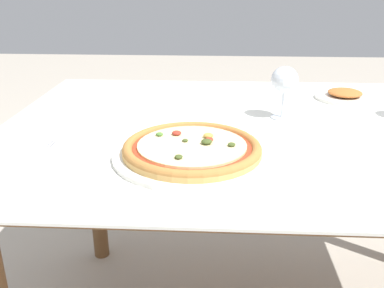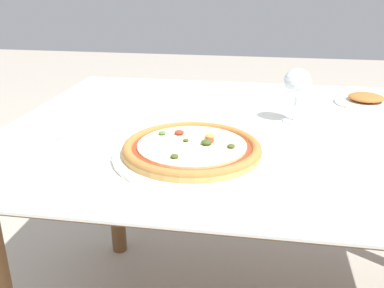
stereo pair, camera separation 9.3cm
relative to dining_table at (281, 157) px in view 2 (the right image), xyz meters
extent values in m
cube|color=brown|center=(0.00, 0.00, 0.05)|extent=(1.34, 0.89, 0.04)
cube|color=silver|center=(0.00, 0.00, 0.07)|extent=(1.44, 0.99, 0.01)
cylinder|color=brown|center=(-0.61, 0.38, -0.30)|extent=(0.06, 0.06, 0.67)
cylinder|color=white|center=(-0.20, -0.21, 0.08)|extent=(0.35, 0.35, 0.01)
cylinder|color=tan|center=(-0.20, -0.21, 0.09)|extent=(0.30, 0.30, 0.01)
torus|color=#B27538|center=(-0.20, -0.21, 0.10)|extent=(0.30, 0.30, 0.02)
cylinder|color=#BC381E|center=(-0.20, -0.21, 0.10)|extent=(0.26, 0.26, 0.00)
cylinder|color=beige|center=(-0.20, -0.21, 0.10)|extent=(0.24, 0.24, 0.00)
ellipsoid|color=#425123|center=(-0.17, -0.21, 0.11)|extent=(0.02, 0.02, 0.01)
ellipsoid|color=#425123|center=(-0.23, -0.29, 0.11)|extent=(0.02, 0.02, 0.01)
ellipsoid|color=#4C7A33|center=(-0.28, -0.16, 0.11)|extent=(0.02, 0.02, 0.01)
ellipsoid|color=#425123|center=(-0.22, -0.20, 0.11)|extent=(0.01, 0.01, 0.01)
ellipsoid|color=#A83323|center=(-0.17, -0.19, 0.11)|extent=(0.02, 0.02, 0.01)
ellipsoid|color=#BC9342|center=(-0.17, -0.17, 0.11)|extent=(0.02, 0.02, 0.01)
ellipsoid|color=#A83323|center=(-0.24, -0.16, 0.11)|extent=(0.02, 0.02, 0.01)
ellipsoid|color=#425123|center=(-0.12, -0.22, 0.11)|extent=(0.02, 0.02, 0.01)
cube|color=silver|center=(-0.54, -0.25, 0.08)|extent=(0.02, 0.11, 0.00)
cube|color=silver|center=(-0.54, -0.19, 0.08)|extent=(0.02, 0.01, 0.00)
cube|color=silver|center=(-0.55, -0.16, 0.08)|extent=(0.01, 0.05, 0.00)
cube|color=silver|center=(-0.54, -0.16, 0.08)|extent=(0.01, 0.05, 0.00)
cube|color=silver|center=(-0.54, -0.16, 0.08)|extent=(0.01, 0.05, 0.00)
cube|color=silver|center=(-0.53, -0.16, 0.08)|extent=(0.01, 0.05, 0.00)
cylinder|color=silver|center=(0.03, 0.07, 0.08)|extent=(0.06, 0.06, 0.00)
cylinder|color=silver|center=(0.03, 0.07, 0.12)|extent=(0.01, 0.01, 0.07)
sphere|color=silver|center=(0.03, 0.07, 0.18)|extent=(0.07, 0.07, 0.07)
cylinder|color=white|center=(0.26, 0.28, 0.08)|extent=(0.18, 0.18, 0.01)
ellipsoid|color=#BC662D|center=(0.26, 0.28, 0.10)|extent=(0.11, 0.11, 0.02)
camera|label=1|loc=(-0.16, -1.07, 0.45)|focal=40.00mm
camera|label=2|loc=(-0.07, -1.06, 0.45)|focal=40.00mm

